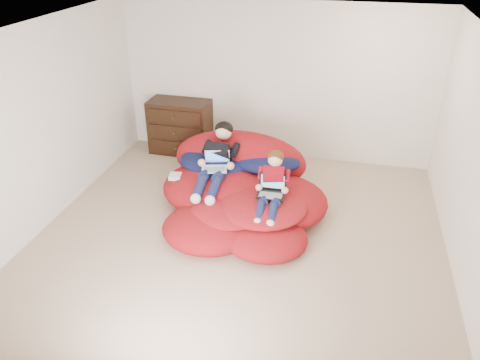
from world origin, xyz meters
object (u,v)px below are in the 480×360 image
(dresser, at_px, (180,127))
(laptop_white, at_px, (216,163))
(beanbag_pile, at_px, (240,189))
(younger_boy, at_px, (272,184))
(older_boy, at_px, (218,157))
(laptop_black, at_px, (272,189))

(dresser, relative_size, laptop_white, 2.48)
(dresser, distance_m, laptop_white, 1.87)
(beanbag_pile, height_order, younger_boy, younger_boy)
(laptop_white, bearing_deg, dresser, 125.01)
(older_boy, bearing_deg, laptop_black, -30.32)
(dresser, bearing_deg, laptop_black, -44.99)
(younger_boy, bearing_deg, dresser, 135.38)
(younger_boy, xyz_separation_m, laptop_white, (-0.83, 0.35, 0.01))
(laptop_black, bearing_deg, younger_boy, 90.00)
(older_boy, bearing_deg, dresser, 127.05)
(laptop_white, distance_m, laptop_black, 0.92)
(older_boy, xyz_separation_m, laptop_white, (-0.00, -0.11, -0.04))
(dresser, height_order, laptop_black, dresser)
(beanbag_pile, xyz_separation_m, older_boy, (-0.34, 0.10, 0.40))
(older_boy, distance_m, younger_boy, 0.96)
(dresser, height_order, younger_boy, younger_boy)
(beanbag_pile, xyz_separation_m, laptop_white, (-0.34, -0.01, 0.36))
(laptop_black, bearing_deg, laptop_white, 155.63)
(younger_boy, xyz_separation_m, laptop_black, (-0.00, -0.02, -0.06))
(beanbag_pile, distance_m, laptop_white, 0.49)
(dresser, xyz_separation_m, older_boy, (1.07, -1.41, 0.22))
(dresser, relative_size, beanbag_pile, 0.42)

